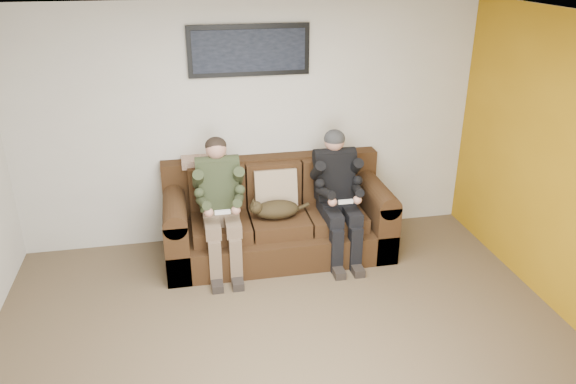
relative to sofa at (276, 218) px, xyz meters
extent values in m
plane|color=brown|center=(-0.20, -1.83, -0.37)|extent=(5.00, 5.00, 0.00)
plane|color=silver|center=(-0.20, -1.83, 2.23)|extent=(5.00, 5.00, 0.00)
plane|color=beige|center=(-0.20, 0.42, 0.93)|extent=(5.00, 0.00, 5.00)
cube|color=#362010|center=(0.00, -0.08, -0.20)|extent=(2.37, 1.02, 0.32)
cube|color=#362010|center=(0.00, 0.32, 0.28)|extent=(2.37, 0.22, 0.65)
cube|color=#362010|center=(-1.07, -0.08, -0.04)|extent=(0.24, 1.02, 0.65)
cube|color=#362010|center=(1.07, -0.08, -0.04)|extent=(0.24, 1.02, 0.65)
cylinder|color=#362010|center=(-1.07, -0.08, 0.28)|extent=(0.24, 1.02, 0.24)
cylinder|color=#362010|center=(1.07, -0.08, 0.28)|extent=(0.24, 1.02, 0.24)
cube|color=#3A2311|center=(-0.61, -0.14, 0.03)|extent=(0.59, 0.65, 0.15)
cube|color=#3A2311|center=(-0.61, 0.17, 0.34)|extent=(0.59, 0.15, 0.47)
cube|color=#3A2311|center=(0.00, -0.14, 0.03)|extent=(0.59, 0.65, 0.15)
cube|color=#3A2311|center=(0.00, 0.17, 0.34)|extent=(0.59, 0.15, 0.47)
cube|color=#3A2311|center=(0.61, -0.14, 0.03)|extent=(0.59, 0.65, 0.15)
cube|color=#3A2311|center=(0.61, 0.17, 0.34)|extent=(0.59, 0.15, 0.47)
cube|color=tan|center=(0.00, 0.04, 0.32)|extent=(0.45, 0.22, 0.45)
cube|color=#C2A58F|center=(-0.72, 0.30, 0.60)|extent=(0.49, 0.24, 0.09)
cube|color=brown|center=(-0.61, -0.17, 0.18)|extent=(0.36, 0.30, 0.14)
cube|color=#2E3520|center=(-0.61, -0.07, 0.48)|extent=(0.40, 0.30, 0.53)
cylinder|color=#2E3520|center=(-0.61, -0.05, 0.69)|extent=(0.44, 0.18, 0.18)
sphere|color=tan|center=(-0.61, -0.03, 0.85)|extent=(0.21, 0.21, 0.21)
cube|color=brown|center=(-0.71, -0.37, 0.17)|extent=(0.15, 0.42, 0.13)
cube|color=brown|center=(-0.51, -0.37, 0.17)|extent=(0.15, 0.42, 0.13)
cube|color=brown|center=(-0.71, -0.57, -0.13)|extent=(0.12, 0.13, 0.47)
cube|color=brown|center=(-0.51, -0.57, -0.13)|extent=(0.12, 0.13, 0.47)
cube|color=black|center=(-0.71, -0.65, -0.33)|extent=(0.11, 0.26, 0.08)
cube|color=black|center=(-0.51, -0.65, -0.33)|extent=(0.11, 0.26, 0.08)
cylinder|color=#2E3520|center=(-0.81, -0.14, 0.58)|extent=(0.11, 0.30, 0.28)
cylinder|color=#2E3520|center=(-0.41, -0.14, 0.58)|extent=(0.11, 0.30, 0.28)
cylinder|color=#2E3520|center=(-0.78, -0.36, 0.42)|extent=(0.14, 0.32, 0.15)
cylinder|color=#2E3520|center=(-0.44, -0.36, 0.42)|extent=(0.14, 0.32, 0.15)
sphere|color=tan|center=(-0.74, -0.48, 0.37)|extent=(0.09, 0.09, 0.09)
sphere|color=tan|center=(-0.48, -0.48, 0.37)|extent=(0.09, 0.09, 0.09)
cube|color=white|center=(-0.61, -0.50, 0.37)|extent=(0.15, 0.04, 0.03)
ellipsoid|color=black|center=(-0.61, -0.02, 0.88)|extent=(0.22, 0.22, 0.17)
cube|color=black|center=(0.61, -0.17, 0.18)|extent=(0.36, 0.30, 0.14)
cube|color=black|center=(0.61, -0.07, 0.48)|extent=(0.40, 0.30, 0.53)
cylinder|color=black|center=(0.61, -0.05, 0.69)|extent=(0.44, 0.18, 0.18)
sphere|color=tan|center=(0.61, -0.03, 0.85)|extent=(0.21, 0.21, 0.21)
cube|color=black|center=(0.51, -0.37, 0.17)|extent=(0.15, 0.42, 0.13)
cube|color=black|center=(0.71, -0.37, 0.17)|extent=(0.15, 0.42, 0.13)
cube|color=black|center=(0.51, -0.57, -0.13)|extent=(0.12, 0.13, 0.47)
cube|color=black|center=(0.71, -0.57, -0.13)|extent=(0.12, 0.13, 0.47)
cube|color=black|center=(0.51, -0.65, -0.33)|extent=(0.11, 0.26, 0.08)
cube|color=black|center=(0.71, -0.65, -0.33)|extent=(0.11, 0.26, 0.08)
cylinder|color=black|center=(0.41, -0.14, 0.58)|extent=(0.11, 0.30, 0.28)
cylinder|color=black|center=(0.81, -0.14, 0.58)|extent=(0.11, 0.30, 0.28)
cylinder|color=black|center=(0.44, -0.36, 0.42)|extent=(0.14, 0.32, 0.15)
cylinder|color=black|center=(0.78, -0.36, 0.42)|extent=(0.14, 0.32, 0.15)
sphere|color=tan|center=(0.48, -0.48, 0.37)|extent=(0.09, 0.09, 0.09)
sphere|color=tan|center=(0.74, -0.48, 0.37)|extent=(0.09, 0.09, 0.09)
cube|color=white|center=(0.61, -0.50, 0.37)|extent=(0.15, 0.04, 0.03)
ellipsoid|color=black|center=(0.61, -0.03, 0.88)|extent=(0.22, 0.22, 0.19)
ellipsoid|color=#3F3018|center=(-0.03, -0.20, 0.20)|extent=(0.47, 0.26, 0.19)
sphere|color=#3F3018|center=(-0.25, -0.23, 0.26)|extent=(0.14, 0.14, 0.14)
cone|color=#3F3018|center=(-0.27, -0.27, 0.33)|extent=(0.04, 0.04, 0.04)
cone|color=#3F3018|center=(-0.27, -0.20, 0.33)|extent=(0.04, 0.04, 0.04)
cylinder|color=#3F3018|center=(0.21, -0.15, 0.17)|extent=(0.26, 0.13, 0.08)
cube|color=black|center=(-0.20, 0.39, 1.73)|extent=(1.25, 0.04, 0.52)
cube|color=black|center=(-0.20, 0.36, 1.73)|extent=(1.15, 0.01, 0.42)
camera|label=1|loc=(-0.95, -5.37, 2.69)|focal=35.00mm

